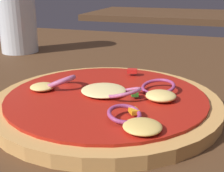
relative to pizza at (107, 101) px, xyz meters
The scene contains 4 objects.
dining_table 0.06m from the pizza, 29.21° to the left, with size 1.11×1.01×0.03m.
pizza is the anchor object (origin of this frame).
beer_glass 0.35m from the pizza, 139.99° to the left, with size 0.07×0.07×0.15m.
background_table 1.17m from the pizza, 97.75° to the left, with size 0.60×0.46×0.03m.
Camera 1 is at (0.06, -0.33, 0.16)m, focal length 49.44 mm.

